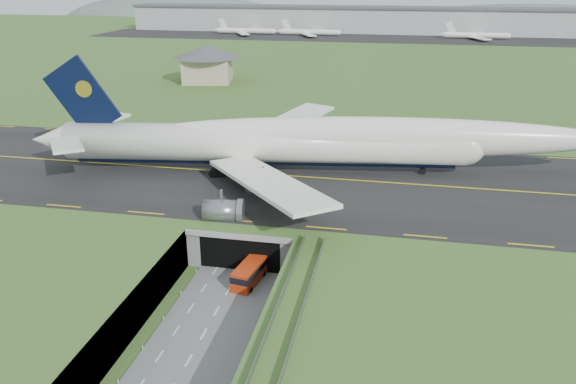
# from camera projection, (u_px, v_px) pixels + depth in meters

# --- Properties ---
(ground) EXTENTS (900.00, 900.00, 0.00)m
(ground) POSITION_uv_depth(u_px,v_px,m) (224.00, 300.00, 74.73)
(ground) COLOR #456327
(ground) RESTS_ON ground
(airfield_deck) EXTENTS (800.00, 800.00, 6.00)m
(airfield_deck) POSITION_uv_depth(u_px,v_px,m) (223.00, 280.00, 73.63)
(airfield_deck) COLOR gray
(airfield_deck) RESTS_ON ground
(trench_road) EXTENTS (12.00, 75.00, 0.20)m
(trench_road) POSITION_uv_depth(u_px,v_px,m) (205.00, 332.00, 67.85)
(trench_road) COLOR slate
(trench_road) RESTS_ON ground
(taxiway) EXTENTS (800.00, 44.00, 0.18)m
(taxiway) POSITION_uv_depth(u_px,v_px,m) (277.00, 175.00, 102.63)
(taxiway) COLOR black
(taxiway) RESTS_ON airfield_deck
(tunnel_portal) EXTENTS (17.00, 22.30, 6.00)m
(tunnel_portal) POSITION_uv_depth(u_px,v_px,m) (255.00, 226.00, 88.77)
(tunnel_portal) COLOR gray
(tunnel_portal) RESTS_ON ground
(guideway) EXTENTS (3.00, 53.00, 7.05)m
(guideway) POSITION_uv_depth(u_px,v_px,m) (272.00, 371.00, 53.32)
(guideway) COLOR #A8A8A3
(guideway) RESTS_ON ground
(jumbo_jet) EXTENTS (105.69, 65.42, 21.86)m
(jumbo_jet) POSITION_uv_depth(u_px,v_px,m) (306.00, 142.00, 102.15)
(jumbo_jet) COLOR white
(jumbo_jet) RESTS_ON ground
(shuttle_tram) EXTENTS (3.71, 7.33, 2.87)m
(shuttle_tram) POSITION_uv_depth(u_px,v_px,m) (249.00, 274.00, 78.13)
(shuttle_tram) COLOR red
(shuttle_tram) RESTS_ON ground
(service_building) EXTENTS (26.18, 26.18, 12.22)m
(service_building) POSITION_uv_depth(u_px,v_px,m) (207.00, 60.00, 188.11)
(service_building) COLOR tan
(service_building) RESTS_ON ground
(cargo_terminal) EXTENTS (320.00, 67.00, 15.60)m
(cargo_terminal) POSITION_uv_depth(u_px,v_px,m) (370.00, 19.00, 342.97)
(cargo_terminal) COLOR #B2B2B2
(cargo_terminal) RESTS_ON ground
(distant_hills) EXTENTS (700.00, 91.00, 60.00)m
(distant_hills) POSITION_uv_depth(u_px,v_px,m) (459.00, 31.00, 456.88)
(distant_hills) COLOR #516159
(distant_hills) RESTS_ON ground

